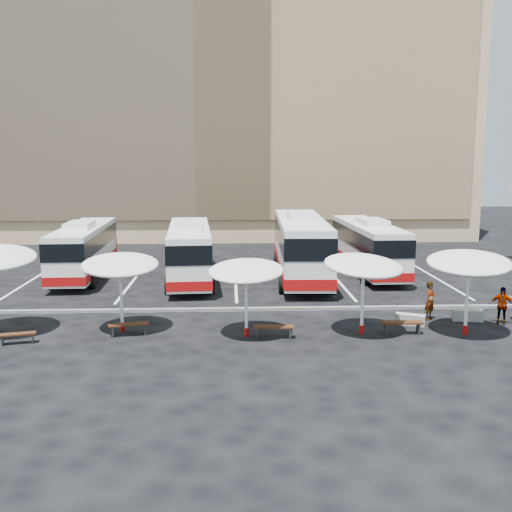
{
  "coord_description": "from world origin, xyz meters",
  "views": [
    {
      "loc": [
        -0.32,
        -26.86,
        7.12
      ],
      "look_at": [
        1.0,
        3.0,
        2.2
      ],
      "focal_mm": 42.0,
      "sensor_mm": 36.0,
      "label": 1
    }
  ],
  "objects_px": {
    "bus_3": "(368,245)",
    "passenger_2": "(502,305)",
    "bus_2": "(301,244)",
    "sunshade_2": "(246,271)",
    "wood_bench_3": "(402,324)",
    "passenger_0": "(430,301)",
    "wood_bench_1": "(129,326)",
    "bus_0": "(84,248)",
    "bus_1": "(189,250)",
    "sunshade_3": "(363,266)",
    "sunshade_1": "(120,265)",
    "wood_bench_2": "(274,329)",
    "conc_bench_1": "(468,315)",
    "wood_bench_0": "(17,336)",
    "conc_bench_0": "(410,320)",
    "sunshade_4": "(469,263)"
  },
  "relations": [
    {
      "from": "sunshade_4",
      "to": "wood_bench_1",
      "type": "bearing_deg",
      "value": 177.97
    },
    {
      "from": "wood_bench_0",
      "to": "passenger_0",
      "type": "height_order",
      "value": "passenger_0"
    },
    {
      "from": "sunshade_4",
      "to": "passenger_0",
      "type": "relative_size",
      "value": 2.42
    },
    {
      "from": "wood_bench_0",
      "to": "wood_bench_1",
      "type": "distance_m",
      "value": 4.23
    },
    {
      "from": "bus_2",
      "to": "passenger_0",
      "type": "distance_m",
      "value": 10.74
    },
    {
      "from": "sunshade_3",
      "to": "wood_bench_0",
      "type": "relative_size",
      "value": 2.95
    },
    {
      "from": "wood_bench_1",
      "to": "passenger_0",
      "type": "bearing_deg",
      "value": 7.96
    },
    {
      "from": "bus_3",
      "to": "passenger_2",
      "type": "relative_size",
      "value": 6.73
    },
    {
      "from": "sunshade_2",
      "to": "wood_bench_0",
      "type": "relative_size",
      "value": 2.56
    },
    {
      "from": "wood_bench_3",
      "to": "conc_bench_0",
      "type": "relative_size",
      "value": 1.34
    },
    {
      "from": "sunshade_2",
      "to": "sunshade_3",
      "type": "xyz_separation_m",
      "value": [
        4.72,
        0.13,
        0.15
      ]
    },
    {
      "from": "bus_0",
      "to": "wood_bench_1",
      "type": "bearing_deg",
      "value": -71.28
    },
    {
      "from": "bus_0",
      "to": "wood_bench_3",
      "type": "height_order",
      "value": "bus_0"
    },
    {
      "from": "bus_2",
      "to": "sunshade_2",
      "type": "relative_size",
      "value": 3.49
    },
    {
      "from": "bus_0",
      "to": "wood_bench_3",
      "type": "relative_size",
      "value": 6.39
    },
    {
      "from": "bus_2",
      "to": "wood_bench_3",
      "type": "xyz_separation_m",
      "value": [
        2.78,
        -11.72,
        -1.64
      ]
    },
    {
      "from": "wood_bench_0",
      "to": "bus_1",
      "type": "bearing_deg",
      "value": 64.08
    },
    {
      "from": "wood_bench_3",
      "to": "wood_bench_1",
      "type": "bearing_deg",
      "value": 178.54
    },
    {
      "from": "passenger_0",
      "to": "wood_bench_1",
      "type": "bearing_deg",
      "value": 139.3
    },
    {
      "from": "sunshade_1",
      "to": "sunshade_3",
      "type": "xyz_separation_m",
      "value": [
        9.85,
        -0.85,
        0.04
      ]
    },
    {
      "from": "bus_3",
      "to": "wood_bench_3",
      "type": "height_order",
      "value": "bus_3"
    },
    {
      "from": "bus_0",
      "to": "bus_2",
      "type": "relative_size",
      "value": 0.85
    },
    {
      "from": "sunshade_1",
      "to": "sunshade_4",
      "type": "bearing_deg",
      "value": -4.57
    },
    {
      "from": "conc_bench_0",
      "to": "passenger_0",
      "type": "xyz_separation_m",
      "value": [
        1.12,
        0.81,
        0.62
      ]
    },
    {
      "from": "bus_0",
      "to": "wood_bench_2",
      "type": "relative_size",
      "value": 6.57
    },
    {
      "from": "bus_1",
      "to": "sunshade_3",
      "type": "distance_m",
      "value": 13.77
    },
    {
      "from": "bus_0",
      "to": "sunshade_2",
      "type": "relative_size",
      "value": 2.98
    },
    {
      "from": "sunshade_1",
      "to": "wood_bench_3",
      "type": "distance_m",
      "value": 11.78
    },
    {
      "from": "sunshade_1",
      "to": "conc_bench_0",
      "type": "xyz_separation_m",
      "value": [
        12.23,
        0.37,
        -2.55
      ]
    },
    {
      "from": "bus_1",
      "to": "bus_3",
      "type": "xyz_separation_m",
      "value": [
        10.96,
        1.71,
        -0.03
      ]
    },
    {
      "from": "bus_0",
      "to": "bus_2",
      "type": "height_order",
      "value": "bus_2"
    },
    {
      "from": "conc_bench_0",
      "to": "passenger_0",
      "type": "bearing_deg",
      "value": 35.79
    },
    {
      "from": "bus_1",
      "to": "bus_3",
      "type": "relative_size",
      "value": 1.02
    },
    {
      "from": "bus_0",
      "to": "wood_bench_0",
      "type": "height_order",
      "value": "bus_0"
    },
    {
      "from": "sunshade_4",
      "to": "passenger_2",
      "type": "bearing_deg",
      "value": 35.18
    },
    {
      "from": "sunshade_1",
      "to": "wood_bench_2",
      "type": "height_order",
      "value": "sunshade_1"
    },
    {
      "from": "wood_bench_0",
      "to": "conc_bench_0",
      "type": "distance_m",
      "value": 16.1
    },
    {
      "from": "bus_3",
      "to": "sunshade_1",
      "type": "xyz_separation_m",
      "value": [
        -13.08,
        -12.21,
        1.02
      ]
    },
    {
      "from": "sunshade_3",
      "to": "passenger_0",
      "type": "xyz_separation_m",
      "value": [
        3.5,
        2.03,
        -1.97
      ]
    },
    {
      "from": "conc_bench_0",
      "to": "passenger_2",
      "type": "xyz_separation_m",
      "value": [
        3.99,
        0.04,
        0.58
      ]
    },
    {
      "from": "sunshade_3",
      "to": "wood_bench_3",
      "type": "distance_m",
      "value": 2.94
    },
    {
      "from": "sunshade_3",
      "to": "conc_bench_0",
      "type": "relative_size",
      "value": 3.31
    },
    {
      "from": "bus_3",
      "to": "passenger_0",
      "type": "relative_size",
      "value": 6.39
    },
    {
      "from": "wood_bench_3",
      "to": "bus_3",
      "type": "bearing_deg",
      "value": 83.11
    },
    {
      "from": "sunshade_4",
      "to": "wood_bench_0",
      "type": "bearing_deg",
      "value": -178.53
    },
    {
      "from": "sunshade_4",
      "to": "conc_bench_1",
      "type": "relative_size",
      "value": 3.19
    },
    {
      "from": "wood_bench_2",
      "to": "passenger_2",
      "type": "relative_size",
      "value": 1.01
    },
    {
      "from": "bus_3",
      "to": "sunshade_4",
      "type": "distance_m",
      "value": 13.43
    },
    {
      "from": "sunshade_4",
      "to": "wood_bench_0",
      "type": "height_order",
      "value": "sunshade_4"
    },
    {
      "from": "bus_1",
      "to": "conc_bench_1",
      "type": "relative_size",
      "value": 8.61
    }
  ]
}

